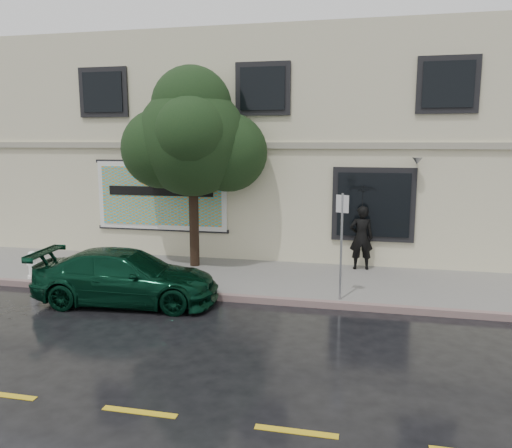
% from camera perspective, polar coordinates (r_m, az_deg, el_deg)
% --- Properties ---
extents(ground, '(90.00, 90.00, 0.00)m').
position_cam_1_polar(ground, '(10.56, -4.83, -11.26)').
color(ground, black).
rests_on(ground, ground).
extents(sidewalk, '(20.00, 3.50, 0.15)m').
position_cam_1_polar(sidewalk, '(13.52, -0.74, -6.21)').
color(sidewalk, gray).
rests_on(sidewalk, ground).
extents(curb, '(20.00, 0.18, 0.16)m').
position_cam_1_polar(curb, '(11.90, -2.68, -8.44)').
color(curb, slate).
rests_on(curb, ground).
extents(road_marking, '(19.00, 0.12, 0.01)m').
position_cam_1_polar(road_marking, '(7.61, -13.17, -20.18)').
color(road_marking, gold).
rests_on(road_marking, ground).
extents(building, '(20.00, 8.12, 7.00)m').
position_cam_1_polar(building, '(18.65, 3.32, 8.77)').
color(building, beige).
rests_on(building, ground).
extents(billboard, '(4.30, 0.16, 2.20)m').
position_cam_1_polar(billboard, '(15.70, -10.80, 3.19)').
color(billboard, white).
rests_on(billboard, ground).
extents(car, '(4.41, 2.26, 1.24)m').
position_cam_1_polar(car, '(12.01, -14.57, -5.86)').
color(car, black).
rests_on(car, ground).
extents(pedestrian, '(0.71, 0.52, 1.81)m').
position_cam_1_polar(pedestrian, '(14.28, 11.94, -1.53)').
color(pedestrian, black).
rests_on(pedestrian, sidewalk).
extents(umbrella, '(1.14, 1.14, 0.71)m').
position_cam_1_polar(umbrella, '(14.09, 12.11, 3.49)').
color(umbrella, black).
rests_on(umbrella, pedestrian).
extents(street_tree, '(3.09, 3.09, 5.12)m').
position_cam_1_polar(street_tree, '(14.23, -7.28, 9.33)').
color(street_tree, '#2E2014').
rests_on(street_tree, sidewalk).
extents(fire_hydrant, '(0.30, 0.28, 0.72)m').
position_cam_1_polar(fire_hydrant, '(14.45, -24.17, -4.27)').
color(fire_hydrant, white).
rests_on(fire_hydrant, sidewalk).
extents(sign_pole, '(0.29, 0.13, 2.44)m').
position_cam_1_polar(sign_pole, '(11.33, 9.75, -1.38)').
color(sign_pole, '#969A9E').
rests_on(sign_pole, sidewalk).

